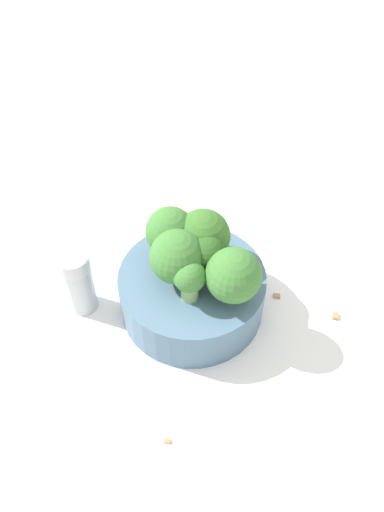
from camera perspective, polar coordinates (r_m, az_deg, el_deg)
ground_plane at (r=0.56m, az=0.00°, el=-5.84°), size 3.00×3.00×0.00m
bowl at (r=0.53m, az=0.00°, el=-4.16°), size 0.15×0.15×0.05m
broccoli_floret_0 at (r=0.51m, az=1.27°, el=2.27°), size 0.06×0.06×0.06m
broccoli_floret_1 at (r=0.47m, az=-0.14°, el=-2.64°), size 0.03×0.03×0.05m
broccoli_floret_2 at (r=0.48m, az=-1.68°, el=-0.13°), size 0.06×0.06×0.06m
broccoli_floret_3 at (r=0.47m, az=4.76°, el=-2.26°), size 0.05×0.05×0.06m
broccoli_floret_4 at (r=0.49m, az=1.72°, el=-0.33°), size 0.04×0.04×0.05m
broccoli_floret_5 at (r=0.51m, az=-2.49°, el=2.71°), size 0.05×0.05×0.06m
pepper_shaker at (r=0.54m, az=-12.85°, el=-2.88°), size 0.03×0.03×0.08m
almond_crumb_0 at (r=0.57m, az=9.68°, el=-4.42°), size 0.01×0.01×0.01m
almond_crumb_1 at (r=0.48m, az=-2.85°, el=-20.31°), size 0.00×0.01×0.01m
almond_crumb_2 at (r=0.65m, az=1.04°, el=4.88°), size 0.01×0.01×0.01m
almond_crumb_3 at (r=0.56m, az=16.16°, el=-6.86°), size 0.01×0.01×0.01m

